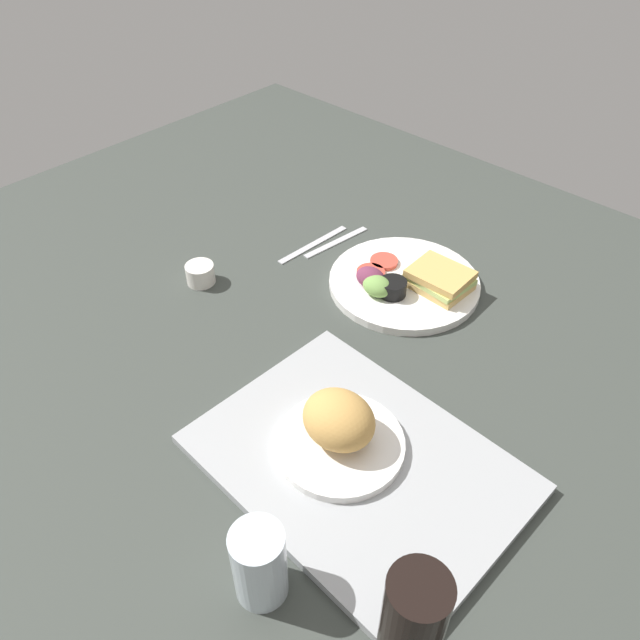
{
  "coord_description": "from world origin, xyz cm",
  "views": [
    {
      "loc": [
        -53.33,
        61.93,
        75.75
      ],
      "look_at": [
        2.0,
        3.0,
        4.0
      ],
      "focal_mm": 34.73,
      "sensor_mm": 36.0,
      "label": 1
    }
  ],
  "objects_px": {
    "drinking_glass": "(259,564)",
    "plate_with_salad": "(407,282)",
    "soda_bottle": "(410,636)",
    "knife": "(313,244)",
    "fork": "(336,242)",
    "bread_plate_near": "(339,429)",
    "espresso_cup": "(200,274)",
    "serving_tray": "(357,463)"
  },
  "relations": [
    {
      "from": "espresso_cup",
      "to": "knife",
      "type": "distance_m",
      "value": 0.26
    },
    {
      "from": "serving_tray",
      "to": "soda_bottle",
      "type": "distance_m",
      "value": 0.3
    },
    {
      "from": "soda_bottle",
      "to": "fork",
      "type": "distance_m",
      "value": 0.86
    },
    {
      "from": "bread_plate_near",
      "to": "fork",
      "type": "distance_m",
      "value": 0.55
    },
    {
      "from": "bread_plate_near",
      "to": "knife",
      "type": "xyz_separation_m",
      "value": [
        0.4,
        -0.36,
        -0.05
      ]
    },
    {
      "from": "fork",
      "to": "knife",
      "type": "distance_m",
      "value": 0.05
    },
    {
      "from": "serving_tray",
      "to": "drinking_glass",
      "type": "height_order",
      "value": "drinking_glass"
    },
    {
      "from": "drinking_glass",
      "to": "knife",
      "type": "height_order",
      "value": "drinking_glass"
    },
    {
      "from": "plate_with_salad",
      "to": "fork",
      "type": "distance_m",
      "value": 0.21
    },
    {
      "from": "serving_tray",
      "to": "espresso_cup",
      "type": "xyz_separation_m",
      "value": [
        0.51,
        -0.12,
        0.01
      ]
    },
    {
      "from": "soda_bottle",
      "to": "fork",
      "type": "relative_size",
      "value": 1.26
    },
    {
      "from": "fork",
      "to": "espresso_cup",
      "type": "bearing_deg",
      "value": -13.13
    },
    {
      "from": "soda_bottle",
      "to": "fork",
      "type": "xyz_separation_m",
      "value": [
        0.62,
        -0.58,
        -0.1
      ]
    },
    {
      "from": "bread_plate_near",
      "to": "knife",
      "type": "relative_size",
      "value": 1.0
    },
    {
      "from": "soda_bottle",
      "to": "espresso_cup",
      "type": "height_order",
      "value": "soda_bottle"
    },
    {
      "from": "knife",
      "to": "fork",
      "type": "bearing_deg",
      "value": 145.81
    },
    {
      "from": "espresso_cup",
      "to": "fork",
      "type": "bearing_deg",
      "value": -110.03
    },
    {
      "from": "espresso_cup",
      "to": "knife",
      "type": "height_order",
      "value": "espresso_cup"
    },
    {
      "from": "drinking_glass",
      "to": "fork",
      "type": "height_order",
      "value": "drinking_glass"
    },
    {
      "from": "soda_bottle",
      "to": "knife",
      "type": "distance_m",
      "value": 0.85
    },
    {
      "from": "plate_with_salad",
      "to": "knife",
      "type": "distance_m",
      "value": 0.24
    },
    {
      "from": "plate_with_salad",
      "to": "drinking_glass",
      "type": "bearing_deg",
      "value": 111.08
    },
    {
      "from": "espresso_cup",
      "to": "fork",
      "type": "xyz_separation_m",
      "value": [
        -0.1,
        -0.28,
        -0.02
      ]
    },
    {
      "from": "soda_bottle",
      "to": "espresso_cup",
      "type": "xyz_separation_m",
      "value": [
        0.73,
        -0.3,
        -0.09
      ]
    },
    {
      "from": "espresso_cup",
      "to": "knife",
      "type": "xyz_separation_m",
      "value": [
        -0.07,
        -0.24,
        -0.02
      ]
    },
    {
      "from": "bread_plate_near",
      "to": "fork",
      "type": "relative_size",
      "value": 1.12
    },
    {
      "from": "fork",
      "to": "knife",
      "type": "height_order",
      "value": "same"
    },
    {
      "from": "plate_with_salad",
      "to": "soda_bottle",
      "type": "distance_m",
      "value": 0.7
    },
    {
      "from": "serving_tray",
      "to": "fork",
      "type": "distance_m",
      "value": 0.57
    },
    {
      "from": "soda_bottle",
      "to": "knife",
      "type": "bearing_deg",
      "value": -39.73
    },
    {
      "from": "soda_bottle",
      "to": "drinking_glass",
      "type": "bearing_deg",
      "value": 11.47
    },
    {
      "from": "bread_plate_near",
      "to": "plate_with_salad",
      "type": "relative_size",
      "value": 0.65
    },
    {
      "from": "plate_with_salad",
      "to": "fork",
      "type": "bearing_deg",
      "value": -6.65
    },
    {
      "from": "plate_with_salad",
      "to": "bread_plate_near",
      "type": "bearing_deg",
      "value": 113.03
    },
    {
      "from": "serving_tray",
      "to": "bread_plate_near",
      "type": "relative_size",
      "value": 2.37
    },
    {
      "from": "bread_plate_near",
      "to": "soda_bottle",
      "type": "height_order",
      "value": "soda_bottle"
    },
    {
      "from": "serving_tray",
      "to": "plate_with_salad",
      "type": "relative_size",
      "value": 1.53
    },
    {
      "from": "serving_tray",
      "to": "knife",
      "type": "height_order",
      "value": "serving_tray"
    },
    {
      "from": "plate_with_salad",
      "to": "serving_tray",
      "type": "bearing_deg",
      "value": 117.65
    },
    {
      "from": "serving_tray",
      "to": "drinking_glass",
      "type": "relative_size",
      "value": 3.8
    },
    {
      "from": "drinking_glass",
      "to": "plate_with_salad",
      "type": "bearing_deg",
      "value": -68.92
    },
    {
      "from": "serving_tray",
      "to": "fork",
      "type": "height_order",
      "value": "serving_tray"
    }
  ]
}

